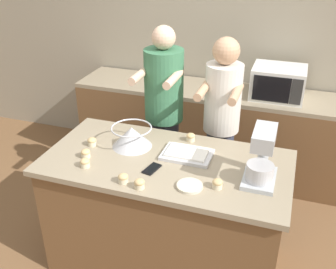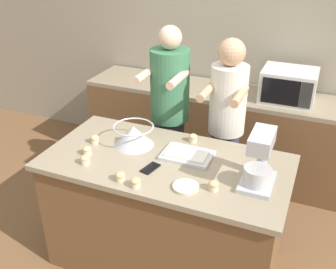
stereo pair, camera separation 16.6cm
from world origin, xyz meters
name	(u,v)px [view 1 (the left image)]	position (x,y,z in m)	size (l,w,h in m)	color
ground_plane	(166,258)	(0.00, 0.00, 0.00)	(16.00, 16.00, 0.00)	brown
back_wall	(223,37)	(0.00, 1.79, 1.35)	(10.00, 0.06, 2.70)	gray
island_counter	(166,213)	(0.00, 0.00, 0.46)	(1.71, 0.87, 0.92)	brown
back_counter	(211,130)	(0.00, 1.44, 0.46)	(2.80, 0.60, 0.91)	brown
person_left	(164,119)	(-0.26, 0.69, 0.89)	(0.34, 0.50, 1.68)	#33384C
person_right	(221,129)	(0.24, 0.69, 0.88)	(0.31, 0.49, 1.63)	#33384C
stand_mixer	(262,159)	(0.64, -0.04, 1.08)	(0.20, 0.30, 0.37)	#B2B7BC
mixing_bowl	(132,136)	(-0.30, 0.11, 1.00)	(0.30, 0.30, 0.15)	#BCBCC1
baking_tray	(187,154)	(0.12, 0.10, 0.94)	(0.35, 0.24, 0.04)	silver
microwave_oven	(278,82)	(0.62, 1.44, 1.06)	(0.48, 0.40, 0.30)	silver
cell_phone	(152,169)	(-0.05, -0.14, 0.93)	(0.10, 0.16, 0.01)	black
small_plate	(190,186)	(0.24, -0.25, 0.93)	(0.16, 0.16, 0.02)	beige
cupcake_0	(92,142)	(-0.58, 0.02, 0.95)	(0.07, 0.07, 0.06)	beige
cupcake_1	(123,178)	(-0.17, -0.34, 0.95)	(0.07, 0.07, 0.06)	beige
cupcake_2	(191,137)	(0.08, 0.33, 0.95)	(0.07, 0.07, 0.06)	beige
cupcake_3	(85,163)	(-0.49, -0.25, 0.95)	(0.07, 0.07, 0.06)	beige
cupcake_4	(86,153)	(-0.54, -0.14, 0.95)	(0.07, 0.07, 0.06)	beige
cupcake_5	(217,184)	(0.41, -0.21, 0.95)	(0.07, 0.07, 0.06)	beige
cupcake_6	(139,184)	(-0.05, -0.36, 0.95)	(0.07, 0.07, 0.06)	beige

